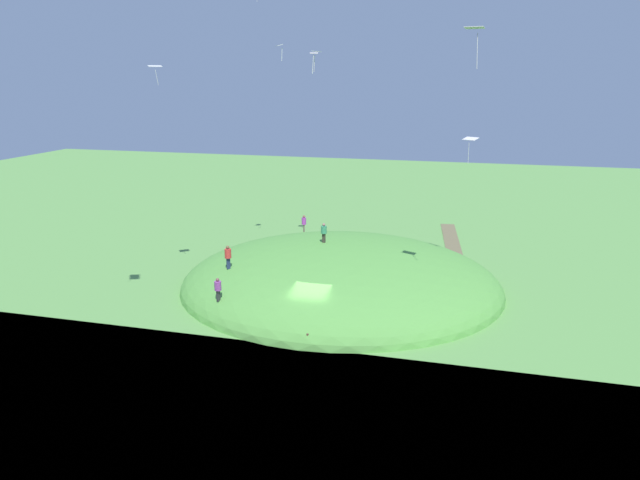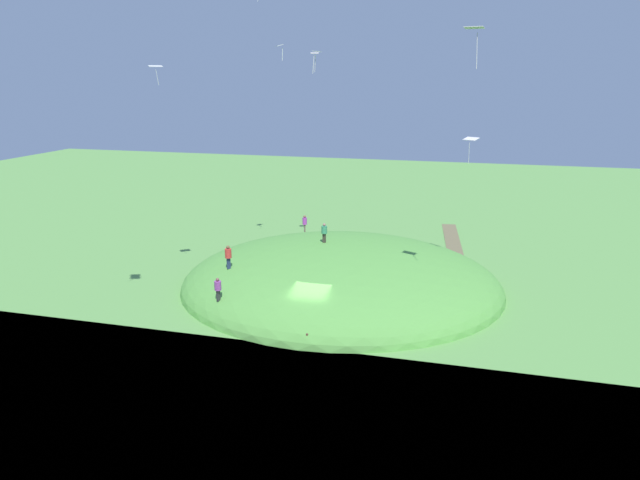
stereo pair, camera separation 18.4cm
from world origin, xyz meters
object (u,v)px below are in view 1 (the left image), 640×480
kite_3 (155,67)px  mooring_post (308,341)px  person_with_child (304,222)px  kite_5 (471,140)px  person_walking_path (228,255)px  kite_6 (475,30)px  kite_1 (316,53)px  person_on_hilltop (324,231)px  kite_0 (314,55)px  person_near_shore (218,287)px  kite_2 (279,46)px

kite_3 → mooring_post: kite_3 is taller
person_with_child → kite_5: bearing=-138.5°
kite_5 → mooring_post: size_ratio=2.02×
person_walking_path → kite_6: kite_6 is taller
kite_1 → kite_5: 13.04m
person_on_hilltop → mooring_post: bearing=118.6°
person_on_hilltop → kite_1: 13.42m
mooring_post → person_on_hilltop: bearing=9.8°
person_with_child → kite_0: 14.87m
person_near_shore → kite_0: kite_0 is taller
kite_6 → kite_0: bearing=40.3°
person_near_shore → kite_1: bearing=-1.3°
person_walking_path → person_with_child: 13.10m
person_with_child → kite_6: bearing=-161.0°
person_walking_path → person_with_child: person_walking_path is taller
kite_0 → kite_5: size_ratio=0.85×
person_with_child → kite_3: 19.91m
kite_3 → kite_0: bearing=-36.6°
kite_5 → mooring_post: 18.46m
kite_1 → kite_3: 11.70m
kite_0 → kite_5: bearing=-113.6°
kite_2 → mooring_post: 21.88m
kite_1 → kite_0: bearing=17.2°
kite_2 → kite_0: bearing=-10.8°
person_with_child → kite_6: (-16.91, -14.34, 15.28)m
person_on_hilltop → person_walking_path: person_on_hilltop is taller
person_with_child → kite_0: kite_0 is taller
person_on_hilltop → person_walking_path: bearing=63.0°
person_walking_path → kite_2: size_ratio=1.48×
kite_2 → kite_3: (-5.42, 7.17, -1.50)m
person_on_hilltop → kite_6: (-9.55, -10.57, 14.01)m
kite_0 → person_walking_path: bearing=162.8°
person_with_child → kite_3: bearing=130.9°
mooring_post → kite_6: bearing=-72.5°
kite_0 → kite_5: (-5.68, -12.99, -6.06)m
person_walking_path → kite_5: 19.15m
person_with_child → kite_2: 16.83m
person_on_hilltop → person_near_shore: person_on_hilltop is taller
person_near_shore → kite_1: size_ratio=0.99×
person_walking_path → kite_5: kite_5 is taller
kite_1 → kite_2: bearing=111.3°
person_walking_path → person_near_shore: 4.35m
kite_0 → person_with_child: bearing=40.2°
mooring_post → person_walking_path: bearing=49.8°
person_on_hilltop → kite_5: size_ratio=0.85×
kite_0 → kite_3: bearing=143.4°
kite_5 → person_with_child: bearing=62.8°
person_on_hilltop → kite_6: size_ratio=0.73×
kite_3 → person_walking_path: bearing=-90.7°
kite_0 → mooring_post: bearing=-166.1°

